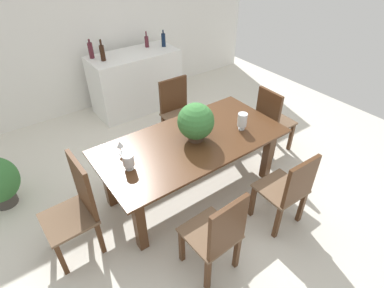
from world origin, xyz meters
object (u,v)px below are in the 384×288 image
at_px(chair_near_right, 289,189).
at_px(crystal_vase_left, 128,161).
at_px(kitchen_counter, 136,82).
at_px(chair_foot_end, 272,119).
at_px(crystal_vase_center_near, 242,120).
at_px(wine_glass, 120,145).
at_px(wine_bottle_tall, 91,50).
at_px(flower_centerpiece, 196,122).
at_px(chair_head_end, 77,205).
at_px(chair_far_right, 177,108).
at_px(dining_table, 192,150).
at_px(chair_near_left, 218,234).
at_px(wine_bottle_green, 147,41).
at_px(wine_bottle_dark, 102,52).
at_px(wine_bottle_amber, 163,40).

distance_m(chair_near_right, crystal_vase_left, 1.60).
height_order(crystal_vase_left, kitchen_counter, kitchen_counter).
height_order(chair_foot_end, crystal_vase_center_near, chair_foot_end).
bearing_deg(chair_foot_end, wine_glass, 84.73).
distance_m(chair_near_right, wine_bottle_tall, 3.48).
xyz_separation_m(flower_centerpiece, kitchen_counter, (0.41, 2.21, -0.47)).
xyz_separation_m(chair_head_end, kitchen_counter, (1.77, 2.20, -0.08)).
height_order(chair_far_right, kitchen_counter, kitchen_counter).
bearing_deg(dining_table, chair_foot_end, 0.10).
bearing_deg(wine_glass, flower_centerpiece, -18.01).
relative_size(chair_foot_end, chair_near_left, 0.98).
bearing_deg(wine_bottle_green, chair_near_left, -110.59).
relative_size(crystal_vase_center_near, wine_bottle_dark, 0.65).
bearing_deg(chair_far_right, dining_table, -113.87).
bearing_deg(wine_bottle_tall, wine_bottle_green, -3.45).
distance_m(chair_far_right, kitchen_counter, 1.21).
bearing_deg(chair_near_right, wine_bottle_green, -93.97).
bearing_deg(chair_far_right, chair_foot_end, -47.68).
bearing_deg(wine_bottle_amber, chair_near_right, -99.96).
bearing_deg(kitchen_counter, chair_near_right, -89.79).
bearing_deg(crystal_vase_center_near, flower_centerpiece, 164.30).
xyz_separation_m(chair_near_right, wine_bottle_dark, (-0.51, 3.18, 0.58)).
bearing_deg(crystal_vase_center_near, chair_near_left, -141.28).
height_order(chair_near_left, flower_centerpiece, flower_centerpiece).
xyz_separation_m(chair_head_end, crystal_vase_left, (0.55, -0.02, 0.27)).
bearing_deg(wine_bottle_dark, chair_far_right, -66.64).
height_order(flower_centerpiece, crystal_vase_center_near, flower_centerpiece).
relative_size(wine_glass, kitchen_counter, 0.11).
bearing_deg(chair_near_right, wine_bottle_dark, -79.38).
distance_m(kitchen_counter, wine_bottle_green, 0.68).
xyz_separation_m(chair_near_right, wine_bottle_tall, (-0.61, 3.38, 0.57)).
height_order(chair_near_right, kitchen_counter, kitchen_counter).
xyz_separation_m(chair_foot_end, wine_glass, (-2.06, 0.24, 0.32)).
bearing_deg(wine_bottle_green, chair_head_end, -132.15).
bearing_deg(crystal_vase_center_near, wine_bottle_tall, 106.01).
bearing_deg(wine_bottle_tall, dining_table, -86.58).
height_order(chair_head_end, wine_bottle_dark, wine_bottle_dark).
relative_size(dining_table, crystal_vase_left, 12.93).
distance_m(chair_foot_end, wine_bottle_amber, 2.27).
bearing_deg(wine_bottle_dark, chair_head_end, -120.30).
xyz_separation_m(chair_foot_end, chair_head_end, (-2.65, 0.00, 0.04)).
xyz_separation_m(crystal_vase_center_near, wine_bottle_green, (0.20, 2.49, 0.21)).
height_order(chair_far_right, crystal_vase_left, chair_far_right).
bearing_deg(chair_foot_end, chair_near_right, 140.56).
bearing_deg(chair_near_right, dining_table, -63.40).
bearing_deg(chair_foot_end, wine_bottle_green, 14.58).
bearing_deg(chair_far_right, kitchen_counter, 92.24).
xyz_separation_m(crystal_vase_center_near, wine_bottle_amber, (0.44, 2.35, 0.22)).
bearing_deg(wine_bottle_dark, crystal_vase_left, -108.19).
relative_size(wine_glass, wine_bottle_amber, 0.57).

